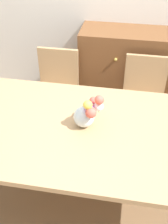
{
  "coord_description": "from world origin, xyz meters",
  "views": [
    {
      "loc": [
        0.26,
        -1.48,
        2.09
      ],
      "look_at": [
        -0.01,
        0.03,
        0.9
      ],
      "focal_mm": 44.36,
      "sensor_mm": 36.0,
      "label": 1
    }
  ],
  "objects_px": {
    "dining_table": "(84,136)",
    "chair_right": "(143,95)",
    "dresser": "(142,75)",
    "flower_vase": "(87,113)",
    "chair_left": "(57,86)"
  },
  "relations": [
    {
      "from": "chair_right",
      "to": "dresser",
      "type": "relative_size",
      "value": 0.64
    },
    {
      "from": "chair_left",
      "to": "flower_vase",
      "type": "relative_size",
      "value": 3.34
    },
    {
      "from": "dining_table",
      "to": "chair_right",
      "type": "relative_size",
      "value": 2.03
    },
    {
      "from": "dining_table",
      "to": "chair_left",
      "type": "height_order",
      "value": "chair_left"
    },
    {
      "from": "dresser",
      "to": "flower_vase",
      "type": "bearing_deg",
      "value": -107.81
    },
    {
      "from": "dresser",
      "to": "dining_table",
      "type": "bearing_deg",
      "value": -108.05
    },
    {
      "from": "dining_table",
      "to": "flower_vase",
      "type": "distance_m",
      "value": 0.2
    },
    {
      "from": "chair_left",
      "to": "dining_table",
      "type": "bearing_deg",
      "value": 116.73
    },
    {
      "from": "chair_right",
      "to": "dresser",
      "type": "height_order",
      "value": "dresser"
    },
    {
      "from": "chair_left",
      "to": "chair_right",
      "type": "distance_m",
      "value": 0.9
    },
    {
      "from": "dining_table",
      "to": "chair_right",
      "type": "bearing_deg",
      "value": 63.27
    },
    {
      "from": "dresser",
      "to": "flower_vase",
      "type": "height_order",
      "value": "flower_vase"
    },
    {
      "from": "chair_left",
      "to": "chair_right",
      "type": "xyz_separation_m",
      "value": [
        0.9,
        0.0,
        0.0
      ]
    },
    {
      "from": "chair_left",
      "to": "dresser",
      "type": "height_order",
      "value": "dresser"
    },
    {
      "from": "chair_right",
      "to": "flower_vase",
      "type": "bearing_deg",
      "value": 63.33
    }
  ]
}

